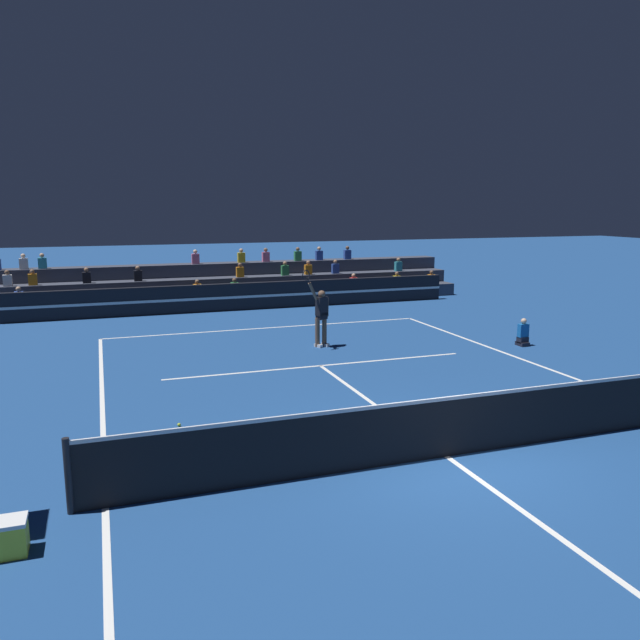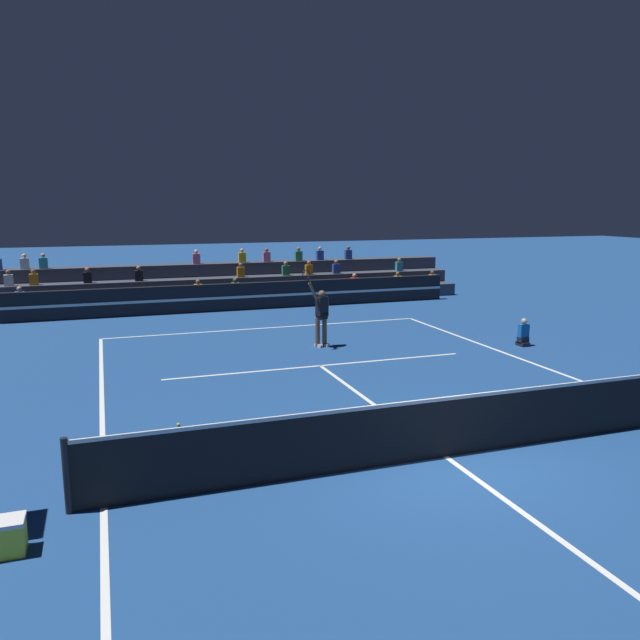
# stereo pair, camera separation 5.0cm
# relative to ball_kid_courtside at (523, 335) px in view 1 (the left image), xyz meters

# --- Properties ---
(ground_plane) EXTENTS (120.00, 120.00, 0.00)m
(ground_plane) POSITION_rel_ball_kid_courtside_xyz_m (-6.59, -6.65, -0.33)
(ground_plane) COLOR navy
(court_lines) EXTENTS (11.10, 23.90, 0.01)m
(court_lines) POSITION_rel_ball_kid_courtside_xyz_m (-6.59, -6.65, -0.33)
(court_lines) COLOR white
(court_lines) RESTS_ON ground
(tennis_net) EXTENTS (12.00, 0.10, 1.10)m
(tennis_net) POSITION_rel_ball_kid_courtside_xyz_m (-6.59, -6.65, 0.21)
(tennis_net) COLOR black
(tennis_net) RESTS_ON ground
(sponsor_banner_wall) EXTENTS (18.00, 0.26, 1.10)m
(sponsor_banner_wall) POSITION_rel_ball_kid_courtside_xyz_m (-6.59, 9.26, 0.22)
(sponsor_banner_wall) COLOR black
(sponsor_banner_wall) RESTS_ON ground
(bleacher_stand) EXTENTS (20.69, 2.85, 2.28)m
(bleacher_stand) POSITION_rel_ball_kid_courtside_xyz_m (-6.61, 11.80, 0.32)
(bleacher_stand) COLOR #383D4C
(bleacher_stand) RESTS_ON ground
(ball_kid_courtside) EXTENTS (0.30, 0.36, 0.84)m
(ball_kid_courtside) POSITION_rel_ball_kid_courtside_xyz_m (0.00, 0.00, 0.00)
(ball_kid_courtside) COLOR black
(ball_kid_courtside) RESTS_ON ground
(tennis_player) EXTENTS (1.04, 0.59, 2.43)m
(tennis_player) POSITION_rel_ball_kid_courtside_xyz_m (-5.82, 1.90, 0.65)
(tennis_player) COLOR brown
(tennis_player) RESTS_ON ground
(tennis_ball) EXTENTS (0.07, 0.07, 0.07)m
(tennis_ball) POSITION_rel_ball_kid_courtside_xyz_m (-10.70, -3.65, -0.30)
(tennis_ball) COLOR #C6DB33
(tennis_ball) RESTS_ON ground
(equipment_cooler) EXTENTS (0.50, 0.38, 0.45)m
(equipment_cooler) POSITION_rel_ball_kid_courtside_xyz_m (-13.23, -7.50, -0.10)
(equipment_cooler) COLOR yellow
(equipment_cooler) RESTS_ON ground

